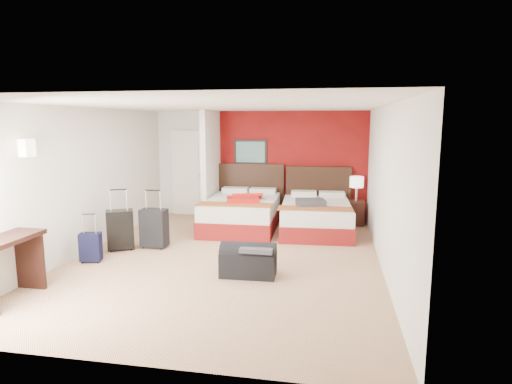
% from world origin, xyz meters
% --- Properties ---
extents(ground, '(6.50, 6.50, 0.00)m').
position_xyz_m(ground, '(0.00, 0.00, 0.00)').
color(ground, tan).
rests_on(ground, ground).
extents(room_walls, '(5.02, 6.52, 2.50)m').
position_xyz_m(room_walls, '(-1.40, 1.42, 1.26)').
color(room_walls, silver).
rests_on(room_walls, ground).
extents(red_accent_panel, '(3.50, 0.04, 2.50)m').
position_xyz_m(red_accent_panel, '(0.75, 3.23, 1.25)').
color(red_accent_panel, maroon).
rests_on(red_accent_panel, ground).
extents(partition_wall, '(0.12, 1.20, 2.50)m').
position_xyz_m(partition_wall, '(-1.00, 2.61, 1.25)').
color(partition_wall, silver).
rests_on(partition_wall, ground).
extents(entry_door, '(0.82, 0.06, 2.05)m').
position_xyz_m(entry_door, '(-1.75, 3.20, 1.02)').
color(entry_door, silver).
rests_on(entry_door, ground).
extents(bed_left, '(1.52, 2.13, 0.63)m').
position_xyz_m(bed_left, '(-0.17, 2.01, 0.31)').
color(bed_left, white).
rests_on(bed_left, ground).
extents(bed_right, '(1.52, 2.08, 0.60)m').
position_xyz_m(bed_right, '(1.40, 2.01, 0.30)').
color(bed_right, white).
rests_on(bed_right, ground).
extents(red_suitcase_open, '(0.86, 1.02, 0.11)m').
position_xyz_m(red_suitcase_open, '(-0.07, 1.91, 0.68)').
color(red_suitcase_open, red).
rests_on(red_suitcase_open, bed_left).
extents(jacket_bundle, '(0.64, 0.55, 0.13)m').
position_xyz_m(jacket_bundle, '(1.30, 1.71, 0.67)').
color(jacket_bundle, '#3A3A3F').
rests_on(jacket_bundle, bed_right).
extents(nightstand, '(0.41, 0.41, 0.54)m').
position_xyz_m(nightstand, '(2.23, 2.80, 0.27)').
color(nightstand, black).
rests_on(nightstand, ground).
extents(table_lamp, '(0.32, 0.32, 0.53)m').
position_xyz_m(table_lamp, '(2.23, 2.80, 0.81)').
color(table_lamp, white).
rests_on(table_lamp, nightstand).
extents(suitcase_black, '(0.54, 0.47, 0.68)m').
position_xyz_m(suitcase_black, '(-1.96, 0.13, 0.34)').
color(suitcase_black, black).
rests_on(suitcase_black, ground).
extents(suitcase_charcoal, '(0.47, 0.30, 0.68)m').
position_xyz_m(suitcase_charcoal, '(-1.42, 0.36, 0.34)').
color(suitcase_charcoal, black).
rests_on(suitcase_charcoal, ground).
extents(suitcase_navy, '(0.36, 0.27, 0.45)m').
position_xyz_m(suitcase_navy, '(-2.10, -0.59, 0.23)').
color(suitcase_navy, black).
rests_on(suitcase_navy, ground).
extents(duffel_bag, '(0.82, 0.46, 0.41)m').
position_xyz_m(duffel_bag, '(0.53, -0.74, 0.21)').
color(duffel_bag, black).
rests_on(duffel_bag, ground).
extents(jacket_draped, '(0.48, 0.41, 0.06)m').
position_xyz_m(jacket_draped, '(0.68, -0.79, 0.44)').
color(jacket_draped, '#3D3E43').
rests_on(jacket_draped, duffel_bag).
extents(desk, '(0.50, 1.00, 0.83)m').
position_xyz_m(desk, '(-2.31, -2.16, 0.41)').
color(desk, black).
rests_on(desk, ground).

